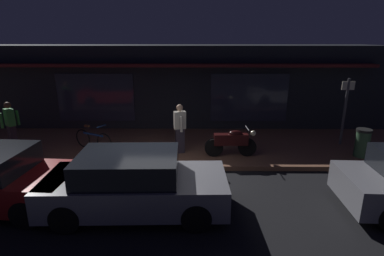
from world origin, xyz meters
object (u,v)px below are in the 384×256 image
at_px(motorcycle, 232,142).
at_px(bicycle_parked, 93,140).
at_px(person_bystander, 180,128).
at_px(parked_car_far, 134,184).
at_px(person_photographer, 11,125).
at_px(trash_bin, 362,143).
at_px(sign_post, 345,108).

bearing_deg(motorcycle, bicycle_parked, 172.95).
relative_size(person_bystander, parked_car_far, 0.40).
bearing_deg(bicycle_parked, person_bystander, -5.23).
relative_size(bicycle_parked, person_photographer, 0.90).
relative_size(motorcycle, person_bystander, 1.02).
xyz_separation_m(person_photographer, parked_car_far, (4.95, -3.74, -0.32)).
relative_size(bicycle_parked, trash_bin, 1.61).
bearing_deg(trash_bin, parked_car_far, -155.55).
bearing_deg(trash_bin, motorcycle, -179.92).
height_order(motorcycle, person_photographer, person_photographer).
xyz_separation_m(motorcycle, trash_bin, (4.25, 0.01, -0.03)).
distance_m(bicycle_parked, sign_post, 8.94).
bearing_deg(person_photographer, parked_car_far, -37.03).
relative_size(person_photographer, parked_car_far, 0.40).
height_order(person_photographer, person_bystander, same).
xyz_separation_m(person_photographer, trash_bin, (11.79, -0.63, -0.41)).
bearing_deg(sign_post, trash_bin, -84.90).
distance_m(person_photographer, trash_bin, 11.82).
height_order(person_bystander, trash_bin, person_bystander).
height_order(bicycle_parked, person_bystander, person_bystander).
height_order(sign_post, parked_car_far, sign_post).
distance_m(motorcycle, bicycle_parked, 4.76).
bearing_deg(person_bystander, parked_car_far, -104.61).
bearing_deg(sign_post, person_bystander, -171.10).
bearing_deg(person_photographer, motorcycle, -4.80).
height_order(motorcycle, bicycle_parked, motorcycle).
bearing_deg(person_photographer, sign_post, 2.88).
bearing_deg(bicycle_parked, motorcycle, -7.05).
xyz_separation_m(sign_post, parked_car_far, (-6.73, -4.33, -0.81)).
relative_size(motorcycle, trash_bin, 1.83).
bearing_deg(motorcycle, sign_post, 16.45).
bearing_deg(bicycle_parked, sign_post, 4.12).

